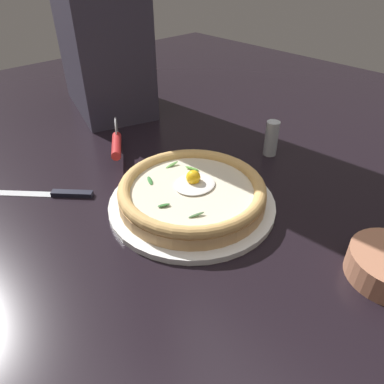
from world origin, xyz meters
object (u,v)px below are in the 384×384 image
(pizza, at_px, (192,191))
(pepper_shaker, at_px, (271,138))
(pizza_cutter, at_px, (117,142))
(table_knife, at_px, (56,194))

(pizza, bearing_deg, pepper_shaker, 4.48)
(pizza, xyz_separation_m, pepper_shaker, (0.28, 0.02, 0.01))
(pizza_cutter, distance_m, table_knife, 0.20)
(pepper_shaker, bearing_deg, pizza_cutter, 138.23)
(pizza_cutter, relative_size, pepper_shaker, 1.65)
(pizza, distance_m, table_knife, 0.28)
(pepper_shaker, bearing_deg, pizza, -175.52)
(pizza_cutter, xyz_separation_m, pepper_shaker, (0.28, -0.25, 0.01))
(pizza, relative_size, pizza_cutter, 2.01)
(table_knife, xyz_separation_m, pepper_shaker, (0.46, -0.19, 0.04))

